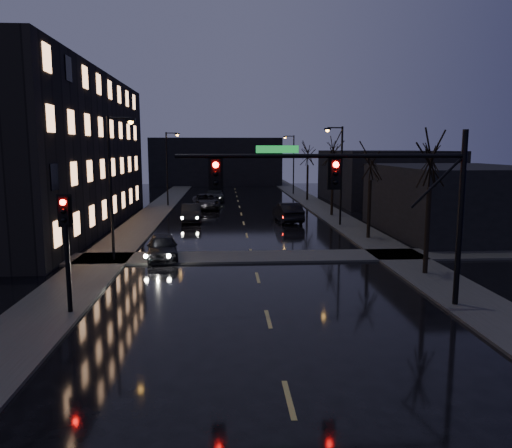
{
  "coord_description": "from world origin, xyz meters",
  "views": [
    {
      "loc": [
        -1.57,
        -9.72,
        6.29
      ],
      "look_at": [
        -0.3,
        10.53,
        3.2
      ],
      "focal_mm": 35.0,
      "sensor_mm": 36.0,
      "label": 1
    }
  ],
  "objects": [
    {
      "name": "tree_near",
      "position": [
        8.4,
        14.0,
        6.22
      ],
      "size": [
        3.52,
        3.52,
        8.08
      ],
      "color": "black",
      "rests_on": "ground"
    },
    {
      "name": "tree_mid_b",
      "position": [
        8.4,
        36.0,
        6.61
      ],
      "size": [
        3.74,
        3.74,
        8.59
      ],
      "color": "black",
      "rests_on": "ground"
    },
    {
      "name": "commercial_right_far",
      "position": [
        17.0,
        48.0,
        3.0
      ],
      "size": [
        12.0,
        18.0,
        6.0
      ],
      "primitive_type": "cube",
      "color": "black",
      "rests_on": "ground"
    },
    {
      "name": "sidewalk_left",
      "position": [
        -8.5,
        35.0,
        0.06
      ],
      "size": [
        3.0,
        140.0,
        0.12
      ],
      "primitive_type": "cube",
      "color": "#2D2D2B",
      "rests_on": "ground"
    },
    {
      "name": "tree_far",
      "position": [
        8.4,
        50.0,
        6.06
      ],
      "size": [
        3.43,
        3.43,
        7.88
      ],
      "color": "black",
      "rests_on": "ground"
    },
    {
      "name": "streetlight_r_far",
      "position": [
        7.58,
        58.0,
        4.77
      ],
      "size": [
        1.53,
        0.28,
        8.0
      ],
      "color": "black",
      "rests_on": "ground"
    },
    {
      "name": "signal_mast",
      "position": [
        3.85,
        9.0,
        4.87
      ],
      "size": [
        11.11,
        0.41,
        7.0
      ],
      "color": "black",
      "rests_on": "ground"
    },
    {
      "name": "commercial_right_near",
      "position": [
        15.5,
        26.0,
        2.5
      ],
      "size": [
        10.0,
        14.0,
        5.0
      ],
      "primitive_type": "cube",
      "color": "black",
      "rests_on": "ground"
    },
    {
      "name": "apartment_block",
      "position": [
        -16.5,
        30.0,
        6.0
      ],
      "size": [
        12.0,
        30.0,
        12.0
      ],
      "primitive_type": "cube",
      "color": "black",
      "rests_on": "ground"
    },
    {
      "name": "ground",
      "position": [
        0.0,
        0.0,
        0.0
      ],
      "size": [
        160.0,
        160.0,
        0.0
      ],
      "primitive_type": "plane",
      "color": "black",
      "rests_on": "ground"
    },
    {
      "name": "oncoming_car_c",
      "position": [
        -3.56,
        42.28,
        0.79
      ],
      "size": [
        3.16,
        5.92,
        1.58
      ],
      "primitive_type": "imported",
      "rotation": [
        0.0,
        0.0,
        0.1
      ],
      "color": "black",
      "rests_on": "ground"
    },
    {
      "name": "streetlight_l_far",
      "position": [
        -7.58,
        45.0,
        4.77
      ],
      "size": [
        1.53,
        0.28,
        8.0
      ],
      "color": "black",
      "rests_on": "ground"
    },
    {
      "name": "lead_car",
      "position": [
        3.83,
        32.61,
        0.84
      ],
      "size": [
        2.28,
        5.24,
        1.68
      ],
      "primitive_type": "imported",
      "rotation": [
        0.0,
        0.0,
        3.24
      ],
      "color": "black",
      "rests_on": "ground"
    },
    {
      "name": "sidewalk_right",
      "position": [
        8.5,
        35.0,
        0.06
      ],
      "size": [
        3.0,
        140.0,
        0.12
      ],
      "primitive_type": "cube",
      "color": "#2D2D2B",
      "rests_on": "ground"
    },
    {
      "name": "signal_pole_left",
      "position": [
        -7.5,
        8.99,
        3.01
      ],
      "size": [
        0.35,
        0.41,
        4.53
      ],
      "color": "black",
      "rests_on": "ground"
    },
    {
      "name": "oncoming_car_a",
      "position": [
        -5.17,
        18.52,
        0.71
      ],
      "size": [
        2.2,
        4.37,
        1.43
      ],
      "primitive_type": "imported",
      "rotation": [
        0.0,
        0.0,
        0.13
      ],
      "color": "black",
      "rests_on": "ground"
    },
    {
      "name": "streetlight_l_near",
      "position": [
        -7.58,
        18.0,
        4.77
      ],
      "size": [
        1.53,
        0.28,
        8.0
      ],
      "color": "black",
      "rests_on": "ground"
    },
    {
      "name": "tree_mid_a",
      "position": [
        8.4,
        24.0,
        5.83
      ],
      "size": [
        3.3,
        3.3,
        7.58
      ],
      "color": "black",
      "rests_on": "ground"
    },
    {
      "name": "streetlight_r_mid",
      "position": [
        7.58,
        30.0,
        4.77
      ],
      "size": [
        1.53,
        0.28,
        8.0
      ],
      "color": "black",
      "rests_on": "ground"
    },
    {
      "name": "sidewalk_cross",
      "position": [
        0.0,
        18.5,
        0.06
      ],
      "size": [
        40.0,
        3.0,
        0.12
      ],
      "primitive_type": "cube",
      "color": "#2D2D2B",
      "rests_on": "ground"
    },
    {
      "name": "oncoming_car_d",
      "position": [
        -2.72,
        50.19,
        0.8
      ],
      "size": [
        2.31,
        5.51,
        1.59
      ],
      "primitive_type": "imported",
      "rotation": [
        0.0,
        0.0,
        -0.02
      ],
      "color": "black",
      "rests_on": "ground"
    },
    {
      "name": "oncoming_car_b",
      "position": [
        -4.46,
        33.11,
        0.77
      ],
      "size": [
        1.83,
        4.72,
        1.53
      ],
      "primitive_type": "imported",
      "rotation": [
        0.0,
        0.0,
        0.05
      ],
      "color": "black",
      "rests_on": "ground"
    },
    {
      "name": "far_block",
      "position": [
        -3.0,
        78.0,
        4.0
      ],
      "size": [
        22.0,
        10.0,
        8.0
      ],
      "primitive_type": "cube",
      "color": "black",
      "rests_on": "ground"
    }
  ]
}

